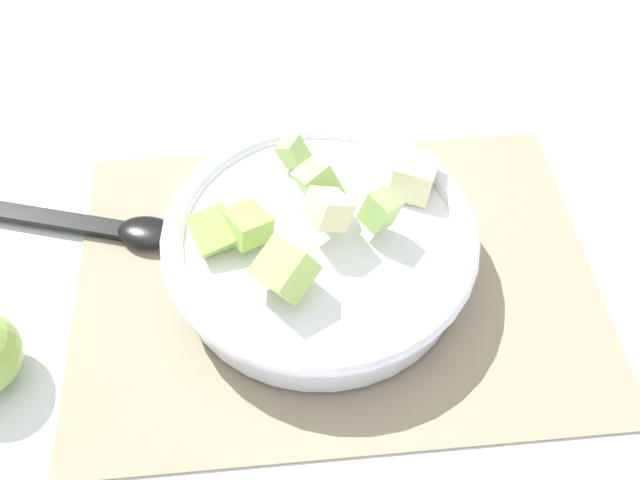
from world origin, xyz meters
TOP-DOWN VIEW (x-y plane):
  - ground_plane at (0.00, 0.00)m, footprint 2.40×2.40m
  - placemat at (0.00, 0.00)m, footprint 0.45×0.33m
  - salad_bowl at (-0.01, 0.01)m, footprint 0.27×0.27m
  - serving_spoon at (-0.22, 0.07)m, footprint 0.24×0.10m

SIDE VIEW (x-z plane):
  - ground_plane at x=0.00m, z-range 0.00..0.00m
  - placemat at x=0.00m, z-range 0.00..0.01m
  - serving_spoon at x=-0.22m, z-range 0.00..0.02m
  - salad_bowl at x=-0.01m, z-range -0.01..0.09m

